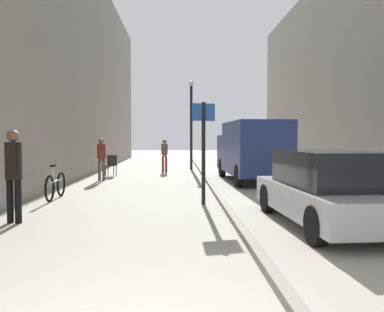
% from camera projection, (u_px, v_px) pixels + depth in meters
% --- Properties ---
extents(ground_plane, '(80.00, 80.00, 0.00)m').
position_uv_depth(ground_plane, '(166.00, 184.00, 14.71)').
color(ground_plane, '#A8A093').
extents(building_facade_left, '(2.93, 40.00, 10.11)m').
position_uv_depth(building_facade_left, '(24.00, 44.00, 14.31)').
color(building_facade_left, gray).
rests_on(building_facade_left, ground_plane).
extents(kerb_strip, '(0.16, 40.00, 0.12)m').
position_uv_depth(kerb_strip, '(209.00, 182.00, 14.76)').
color(kerb_strip, gray).
rests_on(kerb_strip, ground_plane).
extents(pedestrian_main_foreground, '(0.32, 0.21, 1.62)m').
position_uv_depth(pedestrian_main_foreground, '(165.00, 153.00, 19.98)').
color(pedestrian_main_foreground, maroon).
rests_on(pedestrian_main_foreground, ground_plane).
extents(pedestrian_mid_block, '(0.36, 0.26, 1.86)m').
position_uv_depth(pedestrian_mid_block, '(13.00, 169.00, 7.92)').
color(pedestrian_mid_block, black).
rests_on(pedestrian_mid_block, ground_plane).
extents(pedestrian_far_crossing, '(0.32, 0.24, 1.68)m').
position_uv_depth(pedestrian_far_crossing, '(101.00, 156.00, 15.82)').
color(pedestrian_far_crossing, brown).
rests_on(pedestrian_far_crossing, ground_plane).
extents(delivery_van, '(2.13, 5.54, 2.31)m').
position_uv_depth(delivery_van, '(251.00, 150.00, 15.62)').
color(delivery_van, navy).
rests_on(delivery_van, ground_plane).
extents(parked_car, '(2.00, 4.28, 1.45)m').
position_uv_depth(parked_car, '(329.00, 189.00, 7.73)').
color(parked_car, '#B7B7BC').
rests_on(parked_car, ground_plane).
extents(street_sign_post, '(0.59, 0.18, 2.60)m').
position_uv_depth(street_sign_post, '(204.00, 144.00, 10.11)').
color(street_sign_post, black).
rests_on(street_sign_post, ground_plane).
extents(lamp_post, '(0.28, 0.28, 4.76)m').
position_uv_depth(lamp_post, '(191.00, 119.00, 21.47)').
color(lamp_post, black).
rests_on(lamp_post, ground_plane).
extents(bicycle_leaning, '(0.10, 1.77, 0.98)m').
position_uv_depth(bicycle_leaning, '(56.00, 186.00, 11.03)').
color(bicycle_leaning, black).
rests_on(bicycle_leaning, ground_plane).
extents(cafe_chair_near_window, '(0.59, 0.59, 0.94)m').
position_uv_depth(cafe_chair_near_window, '(111.00, 164.00, 17.86)').
color(cafe_chair_near_window, black).
rests_on(cafe_chair_near_window, ground_plane).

